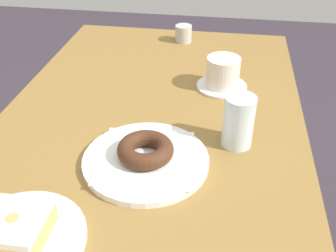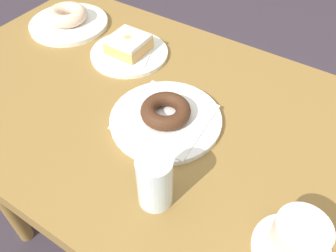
{
  "view_description": "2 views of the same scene",
  "coord_description": "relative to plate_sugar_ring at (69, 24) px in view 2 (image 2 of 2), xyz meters",
  "views": [
    {
      "loc": [
        -0.61,
        -0.15,
        1.23
      ],
      "look_at": [
        0.05,
        -0.05,
        0.78
      ],
      "focal_mm": 42.48,
      "sensor_mm": 36.0,
      "label": 1
    },
    {
      "loc": [
        0.24,
        -0.45,
        1.28
      ],
      "look_at": [
        -0.01,
        -0.06,
        0.78
      ],
      "focal_mm": 36.9,
      "sensor_mm": 36.0,
      "label": 2
    }
  ],
  "objects": [
    {
      "name": "coffee_cup",
      "position": [
        0.76,
        -0.3,
        0.03
      ],
      "size": [
        0.12,
        0.12,
        0.08
      ],
      "color": "silver",
      "rests_on": "table"
    },
    {
      "name": "plate_sugar_ring",
      "position": [
        0.0,
        0.0,
        0.0
      ],
      "size": [
        0.22,
        0.22,
        0.01
      ],
      "primitive_type": "cylinder",
      "color": "white",
      "rests_on": "table"
    },
    {
      "name": "donut_sugar_ring",
      "position": [
        -0.0,
        0.0,
        0.03
      ],
      "size": [
        0.11,
        0.11,
        0.04
      ],
      "primitive_type": "torus",
      "color": "beige",
      "rests_on": "napkin_sugar_ring"
    },
    {
      "name": "napkin_sugar_ring",
      "position": [
        0.0,
        0.0,
        0.01
      ],
      "size": [
        0.18,
        0.18,
        0.0
      ],
      "primitive_type": "cube",
      "rotation": [
        0.0,
        0.0,
        -0.52
      ],
      "color": "white",
      "rests_on": "plate_sugar_ring"
    },
    {
      "name": "plate_chocolate_ring",
      "position": [
        0.44,
        -0.17,
        -0.0
      ],
      "size": [
        0.24,
        0.24,
        0.01
      ],
      "primitive_type": "cylinder",
      "color": "white",
      "rests_on": "table"
    },
    {
      "name": "table",
      "position": [
        0.49,
        -0.15,
        -0.09
      ],
      "size": [
        1.3,
        0.67,
        0.75
      ],
      "color": "olive",
      "rests_on": "ground_plane"
    },
    {
      "name": "donut_glazed_square",
      "position": [
        0.23,
        -0.02,
        0.03
      ],
      "size": [
        0.09,
        0.09,
        0.04
      ],
      "color": "tan",
      "rests_on": "napkin_glazed_square"
    },
    {
      "name": "donut_chocolate_ring",
      "position": [
        0.44,
        -0.17,
        0.03
      ],
      "size": [
        0.1,
        0.1,
        0.03
      ],
      "primitive_type": "torus",
      "color": "#432615",
      "rests_on": "napkin_chocolate_ring"
    },
    {
      "name": "water_glass",
      "position": [
        0.53,
        -0.33,
        0.05
      ],
      "size": [
        0.06,
        0.06,
        0.11
      ],
      "primitive_type": "cylinder",
      "color": "silver",
      "rests_on": "table"
    },
    {
      "name": "plate_glazed_square",
      "position": [
        0.23,
        -0.02,
        -0.0
      ],
      "size": [
        0.2,
        0.2,
        0.01
      ],
      "primitive_type": "cylinder",
      "color": "white",
      "rests_on": "table"
    },
    {
      "name": "napkin_chocolate_ring",
      "position": [
        0.44,
        -0.17,
        0.01
      ],
      "size": [
        0.18,
        0.18,
        0.0
      ],
      "primitive_type": "cube",
      "rotation": [
        0.0,
        0.0,
        0.06
      ],
      "color": "white",
      "rests_on": "plate_chocolate_ring"
    },
    {
      "name": "napkin_glazed_square",
      "position": [
        0.23,
        -0.02,
        0.01
      ],
      "size": [
        0.15,
        0.15,
        0.0
      ],
      "primitive_type": "cube",
      "rotation": [
        0.0,
        0.0,
        0.38
      ],
      "color": "white",
      "rests_on": "plate_glazed_square"
    }
  ]
}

